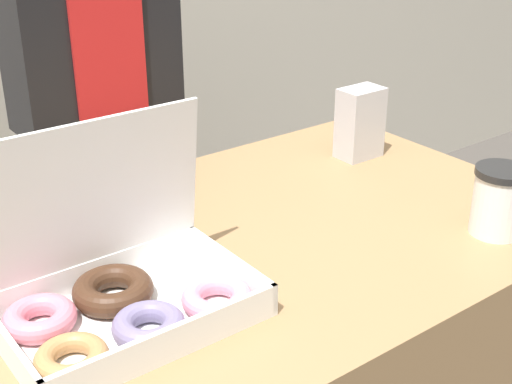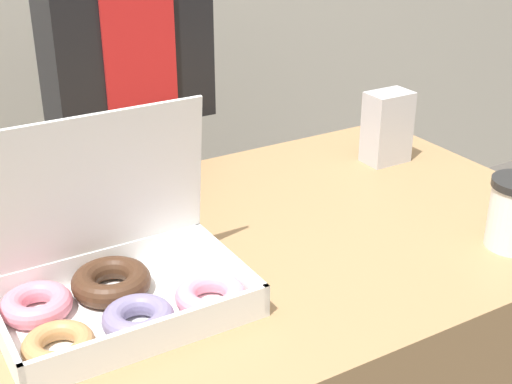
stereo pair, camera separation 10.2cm
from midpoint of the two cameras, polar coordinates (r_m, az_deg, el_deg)
name	(u,v)px [view 1 (the left image)]	position (r m, az deg, el deg)	size (l,w,h in m)	color
donut_box	(119,293)	(1.00, -13.85, -7.96)	(0.35, 0.25, 0.27)	white
coffee_cup	(499,201)	(1.24, 16.66, -0.73)	(0.09, 0.09, 0.12)	white
napkin_holder	(360,123)	(1.51, 6.41, 5.48)	(0.09, 0.06, 0.15)	silver
person_customer	(96,85)	(1.61, -14.52, 8.27)	(0.35, 0.22, 1.59)	#4C4742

